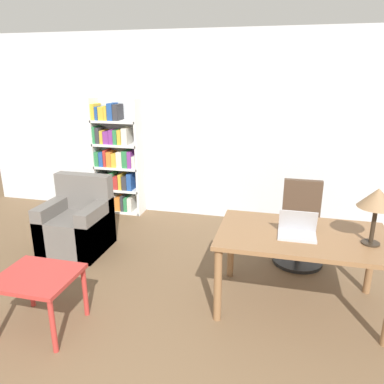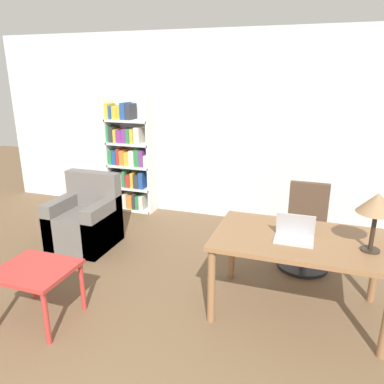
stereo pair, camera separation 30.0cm
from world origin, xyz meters
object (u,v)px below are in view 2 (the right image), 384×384
object	(u,v)px
desk	(300,247)
table_lamp	(377,205)
bookshelf	(129,160)
office_chair	(306,232)
armchair	(85,222)
laptop	(294,234)
side_table_blue	(36,276)

from	to	relation	value
desk	table_lamp	size ratio (longest dim) A/B	3.06
table_lamp	bookshelf	world-z (taller)	bookshelf
office_chair	armchair	bearing A→B (deg)	-172.50
laptop	armchair	size ratio (longest dim) A/B	0.36
desk	laptop	bearing A→B (deg)	-132.45
side_table_blue	bookshelf	world-z (taller)	bookshelf
armchair	bookshelf	world-z (taller)	bookshelf
desk	armchair	size ratio (longest dim) A/B	1.66
table_lamp	laptop	bearing A→B (deg)	178.42
desk	bookshelf	bearing A→B (deg)	144.38
side_table_blue	desk	bearing A→B (deg)	21.91
armchair	bookshelf	xyz separation A→B (m)	(-0.08, 1.37, 0.50)
side_table_blue	bookshelf	bearing A→B (deg)	101.46
laptop	side_table_blue	xyz separation A→B (m)	(-2.10, -0.81, -0.36)
table_lamp	office_chair	world-z (taller)	table_lamp
desk	side_table_blue	xyz separation A→B (m)	(-2.15, -0.87, -0.21)
bookshelf	office_chair	bearing A→B (deg)	-20.24
office_chair	side_table_blue	xyz separation A→B (m)	(-2.18, -1.80, 0.03)
laptop	side_table_blue	bearing A→B (deg)	-158.94
desk	bookshelf	distance (m)	3.36
desk	table_lamp	xyz separation A→B (m)	(0.55, -0.07, 0.49)
office_chair	desk	bearing A→B (deg)	-91.67
armchair	laptop	bearing A→B (deg)	-13.90
laptop	armchair	xyz separation A→B (m)	(-2.60, 0.64, -0.48)
laptop	bookshelf	xyz separation A→B (m)	(-2.67, 2.01, 0.02)
side_table_blue	armchair	bearing A→B (deg)	108.77
desk	side_table_blue	bearing A→B (deg)	-158.09
laptop	office_chair	xyz separation A→B (m)	(0.08, 0.99, -0.38)
side_table_blue	armchair	world-z (taller)	armchair
laptop	office_chair	bearing A→B (deg)	85.44
desk	laptop	world-z (taller)	laptop
desk	armchair	bearing A→B (deg)	167.53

